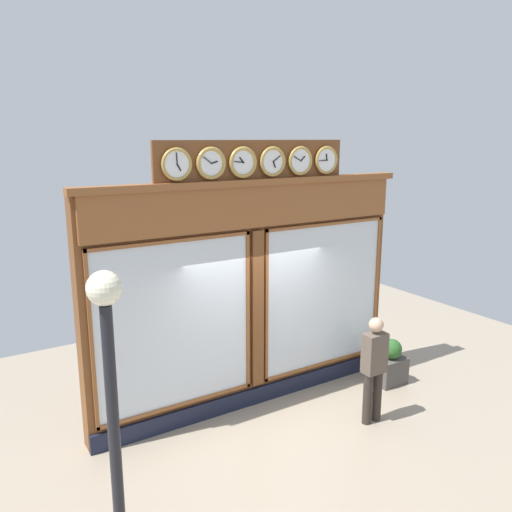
% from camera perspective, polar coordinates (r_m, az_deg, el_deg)
% --- Properties ---
extents(ground_plane, '(14.00, 14.00, 0.00)m').
position_cam_1_polar(ground_plane, '(7.11, 13.31, -24.59)').
color(ground_plane, gray).
extents(shop_facade, '(5.55, 0.42, 4.26)m').
position_cam_1_polar(shop_facade, '(8.30, -0.45, -3.80)').
color(shop_facade, brown).
rests_on(shop_facade, ground_plane).
extents(pedestrian, '(0.36, 0.22, 1.69)m').
position_cam_1_polar(pedestrian, '(8.19, 12.84, -11.65)').
color(pedestrian, '#312A24').
rests_on(pedestrian, ground_plane).
extents(street_lamp, '(0.28, 0.28, 3.29)m').
position_cam_1_polar(street_lamp, '(4.51, -15.56, -15.12)').
color(street_lamp, black).
rests_on(street_lamp, ground_plane).
extents(planter_box, '(0.56, 0.36, 0.48)m').
position_cam_1_polar(planter_box, '(9.74, 14.55, -12.12)').
color(planter_box, '#4C4742').
rests_on(planter_box, ground_plane).
extents(planter_shrub, '(0.36, 0.36, 0.36)m').
position_cam_1_polar(planter_shrub, '(9.58, 14.69, -9.86)').
color(planter_shrub, '#285623').
rests_on(planter_shrub, planter_box).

